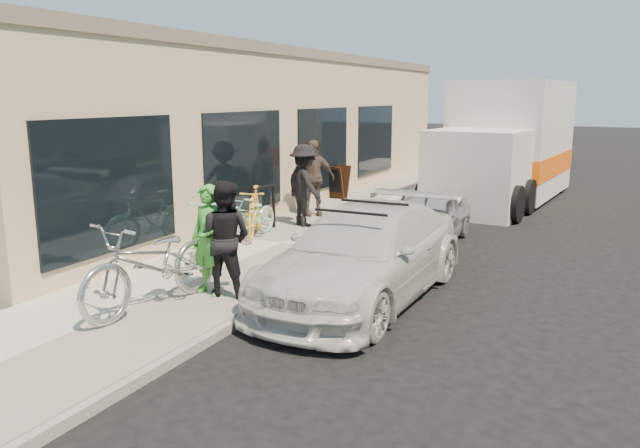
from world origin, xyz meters
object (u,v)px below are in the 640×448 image
(bike_rack, at_px, (263,203))
(cruiser_bike_a, at_px, (206,225))
(sedan_silver, at_px, (428,218))
(cruiser_bike_b, at_px, (251,216))
(tandem_bike, at_px, (153,264))
(cruiser_bike_c, at_px, (254,212))
(sedan_white, at_px, (364,254))
(man_standing, at_px, (225,238))
(moving_truck, at_px, (506,148))
(bystander_b, at_px, (312,178))
(woman_rider, at_px, (209,240))
(sandwich_board, at_px, (337,182))
(bystander_a, at_px, (305,185))

(bike_rack, distance_m, cruiser_bike_a, 2.34)
(sedan_silver, xyz_separation_m, cruiser_bike_b, (-3.23, -1.78, 0.07))
(bike_rack, height_order, cruiser_bike_b, bike_rack)
(tandem_bike, bearing_deg, cruiser_bike_c, 110.96)
(bike_rack, xyz_separation_m, sedan_silver, (3.45, 0.96, -0.20))
(sedan_white, distance_m, man_standing, 2.09)
(man_standing, bearing_deg, moving_truck, -107.54)
(sedan_white, height_order, moving_truck, moving_truck)
(sedan_silver, distance_m, bystander_b, 3.41)
(woman_rider, xyz_separation_m, bystander_b, (-1.42, 6.20, 0.10))
(woman_rider, xyz_separation_m, cruiser_bike_b, (-1.44, 3.42, -0.36))
(cruiser_bike_a, bearing_deg, sedan_silver, 19.21)
(sandwich_board, distance_m, sedan_white, 8.54)
(cruiser_bike_c, bearing_deg, sedan_white, -59.35)
(bike_rack, bearing_deg, sedan_silver, 15.58)
(bike_rack, height_order, sedan_white, sedan_white)
(bystander_a, bearing_deg, tandem_bike, 128.75)
(cruiser_bike_c, bearing_deg, woman_rider, -93.07)
(bike_rack, bearing_deg, woman_rider, -68.69)
(bike_rack, relative_size, bystander_a, 0.53)
(moving_truck, bearing_deg, cruiser_bike_c, -109.24)
(cruiser_bike_b, distance_m, cruiser_bike_c, 0.12)
(bike_rack, bearing_deg, bystander_a, 51.21)
(sandwich_board, height_order, bystander_b, bystander_b)
(moving_truck, xyz_separation_m, cruiser_bike_c, (-3.64, -8.10, -0.86))
(moving_truck, distance_m, cruiser_bike_b, 9.03)
(man_standing, distance_m, cruiser_bike_a, 2.48)
(sandwich_board, xyz_separation_m, woman_rider, (1.95, -8.82, 0.35))
(moving_truck, height_order, man_standing, moving_truck)
(sandwich_board, bearing_deg, bystander_b, -68.17)
(moving_truck, relative_size, bystander_b, 3.91)
(sedan_silver, xyz_separation_m, tandem_bike, (-2.09, -6.07, 0.25))
(sedan_white, distance_m, moving_truck, 10.44)
(cruiser_bike_b, bearing_deg, bike_rack, 106.49)
(tandem_bike, relative_size, bystander_b, 1.31)
(sandwich_board, xyz_separation_m, sedan_white, (3.90, -7.60, 0.07))
(sandwich_board, relative_size, man_standing, 0.54)
(tandem_bike, relative_size, woman_rider, 1.48)
(cruiser_bike_b, bearing_deg, tandem_bike, -73.67)
(sandwich_board, bearing_deg, man_standing, -65.64)
(cruiser_bike_a, bearing_deg, bystander_a, 56.02)
(tandem_bike, xyz_separation_m, bystander_b, (-1.12, 7.06, 0.29))
(cruiser_bike_c, bearing_deg, man_standing, -89.50)
(bike_rack, relative_size, woman_rider, 0.59)
(sandwich_board, bearing_deg, sedan_white, -52.42)
(woman_rider, height_order, bystander_a, bystander_a)
(sedan_silver, height_order, woman_rider, woman_rider)
(tandem_bike, bearing_deg, bike_rack, 111.52)
(sedan_white, bearing_deg, bystander_b, 126.33)
(tandem_bike, distance_m, cruiser_bike_b, 4.44)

